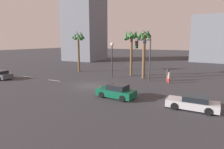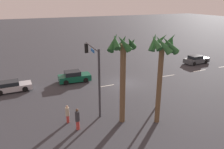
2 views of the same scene
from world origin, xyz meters
name	(u,v)px [view 1 (image 1 of 2)]	position (x,y,z in m)	size (l,w,h in m)	color
ground_plane	(91,86)	(0.00, 0.00, 0.00)	(220.00, 220.00, 0.00)	#333338
lane_stripe_0	(9,74)	(-18.00, 0.00, 0.01)	(2.32, 0.14, 0.01)	silver
lane_stripe_1	(28,77)	(-12.83, 0.00, 0.01)	(2.46, 0.14, 0.01)	silver
lane_stripe_2	(54,80)	(-6.84, 0.00, 0.01)	(2.47, 0.14, 0.01)	silver
lane_stripe_3	(106,88)	(2.43, 0.00, 0.01)	(2.05, 0.14, 0.01)	silver
car_0	(193,103)	(13.17, -3.02, 0.59)	(4.34, 1.90, 1.25)	#B7B7BC
car_2	(116,92)	(5.65, -3.18, 0.67)	(4.19, 2.10, 1.45)	#0F5138
traffic_signal	(146,53)	(5.81, 5.22, 4.28)	(0.62, 4.85, 6.33)	#38383D
streetlamp	(112,53)	(-0.50, 6.84, 4.02)	(0.56, 0.56, 5.69)	#2D2D33
pedestrian_0	(169,77)	(8.88, 6.63, 0.86)	(0.39, 0.39, 1.64)	#BF3833
pedestrian_1	(168,75)	(8.38, 8.04, 0.99)	(0.53, 0.53, 1.89)	#BF3833
palm_tree_0	(144,43)	(4.46, 8.32, 5.68)	(2.43, 2.54, 7.81)	brown
palm_tree_1	(131,40)	(1.65, 9.75, 6.07)	(2.67, 2.55, 7.85)	brown
palm_tree_2	(79,41)	(-8.95, 8.76, 5.89)	(2.24, 2.47, 7.98)	brown
building_1	(85,24)	(-22.15, 28.20, 11.06)	(10.08, 11.33, 22.12)	slate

